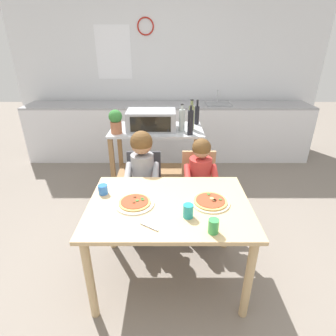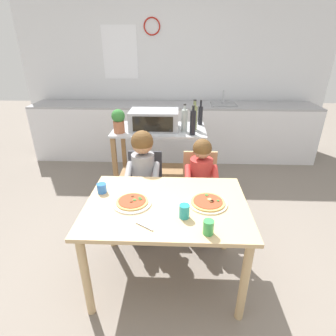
% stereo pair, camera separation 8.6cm
% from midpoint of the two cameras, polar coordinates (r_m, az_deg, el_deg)
% --- Properties ---
extents(ground_plane, '(11.96, 11.96, 0.00)m').
position_cam_midpoint_polar(ground_plane, '(3.42, -0.79, -6.89)').
color(ground_plane, slate).
extents(back_wall_tiled, '(5.07, 0.14, 2.70)m').
position_cam_midpoint_polar(back_wall_tiled, '(4.76, -0.73, 19.75)').
color(back_wall_tiled, silver).
rests_on(back_wall_tiled, ground).
extents(kitchen_counter, '(4.56, 0.60, 1.10)m').
position_cam_midpoint_polar(kitchen_counter, '(4.54, -0.66, 7.85)').
color(kitchen_counter, silver).
rests_on(kitchen_counter, ground).
extents(kitchen_island_cart, '(1.07, 0.61, 0.90)m').
position_cam_midpoint_polar(kitchen_island_cart, '(3.28, -3.33, 3.41)').
color(kitchen_island_cart, '#B7BABF').
rests_on(kitchen_island_cart, ground).
extents(toaster_oven, '(0.55, 0.36, 0.22)m').
position_cam_midpoint_polar(toaster_oven, '(3.12, -4.60, 10.11)').
color(toaster_oven, '#999BA0').
rests_on(toaster_oven, kitchen_island_cart).
extents(bottle_dark_olive_oil, '(0.07, 0.07, 0.31)m').
position_cam_midpoint_polar(bottle_dark_olive_oil, '(3.04, 1.91, 10.15)').
color(bottle_dark_olive_oil, '#ADB7B2').
rests_on(bottle_dark_olive_oil, kitchen_island_cart).
extents(bottle_squat_spirits, '(0.06, 0.06, 0.30)m').
position_cam_midpoint_polar(bottle_squat_spirits, '(3.34, 5.19, 11.26)').
color(bottle_squat_spirits, black).
rests_on(bottle_squat_spirits, kitchen_island_cart).
extents(bottle_brown_beer, '(0.07, 0.07, 0.34)m').
position_cam_midpoint_polar(bottle_brown_beer, '(3.12, 3.96, 10.77)').
color(bottle_brown_beer, olive).
rests_on(bottle_brown_beer, kitchen_island_cart).
extents(bottle_tall_green_wine, '(0.06, 0.06, 0.32)m').
position_cam_midpoint_polar(bottle_tall_green_wine, '(2.94, 3.72, 9.71)').
color(bottle_tall_green_wine, black).
rests_on(bottle_tall_green_wine, kitchen_island_cart).
extents(potted_herb_plant, '(0.15, 0.15, 0.26)m').
position_cam_midpoint_polar(potted_herb_plant, '(3.03, -12.10, 9.79)').
color(potted_herb_plant, '#9E5B3D').
rests_on(potted_herb_plant, kitchen_island_cart).
extents(dining_table, '(1.21, 0.85, 0.73)m').
position_cam_midpoint_polar(dining_table, '(2.07, -1.18, -10.00)').
color(dining_table, tan).
rests_on(dining_table, ground).
extents(dining_chair_left, '(0.36, 0.36, 0.81)m').
position_cam_midpoint_polar(dining_chair_left, '(2.77, -6.21, -3.82)').
color(dining_chair_left, '#333338').
rests_on(dining_chair_left, ground).
extents(dining_chair_right, '(0.36, 0.36, 0.81)m').
position_cam_midpoint_polar(dining_chair_right, '(2.78, 5.43, -3.67)').
color(dining_chair_right, tan).
rests_on(dining_chair_right, ground).
extents(child_in_grey_shirt, '(0.32, 0.42, 1.07)m').
position_cam_midpoint_polar(child_in_grey_shirt, '(2.57, -6.68, -0.73)').
color(child_in_grey_shirt, '#424C6B').
rests_on(child_in_grey_shirt, ground).
extents(child_in_red_shirt, '(0.32, 0.42, 0.99)m').
position_cam_midpoint_polar(child_in_red_shirt, '(2.60, 5.81, -2.02)').
color(child_in_red_shirt, '#424C6B').
rests_on(child_in_red_shirt, ground).
extents(pizza_plate_white, '(0.29, 0.29, 0.03)m').
position_cam_midpoint_polar(pizza_plate_white, '(2.02, -8.50, -7.37)').
color(pizza_plate_white, white).
rests_on(pizza_plate_white, dining_table).
extents(pizza_plate_cream, '(0.29, 0.29, 0.03)m').
position_cam_midpoint_polar(pizza_plate_cream, '(2.03, 7.58, -7.09)').
color(pizza_plate_cream, beige).
rests_on(pizza_plate_cream, dining_table).
extents(drinking_cup_teal, '(0.07, 0.07, 0.10)m').
position_cam_midpoint_polar(drinking_cup_teal, '(1.85, 2.76, -9.09)').
color(drinking_cup_teal, teal).
rests_on(drinking_cup_teal, dining_table).
extents(drinking_cup_green, '(0.07, 0.07, 0.10)m').
position_cam_midpoint_polar(drinking_cup_green, '(1.73, 8.01, -12.13)').
color(drinking_cup_green, green).
rests_on(drinking_cup_green, dining_table).
extents(drinking_cup_blue, '(0.07, 0.07, 0.08)m').
position_cam_midpoint_polar(drinking_cup_blue, '(2.19, -14.96, -4.46)').
color(drinking_cup_blue, blue).
rests_on(drinking_cup_blue, dining_table).
extents(serving_spoon, '(0.12, 0.09, 0.01)m').
position_cam_midpoint_polar(serving_spoon, '(1.79, -5.66, -12.35)').
color(serving_spoon, '#B7BABF').
rests_on(serving_spoon, dining_table).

